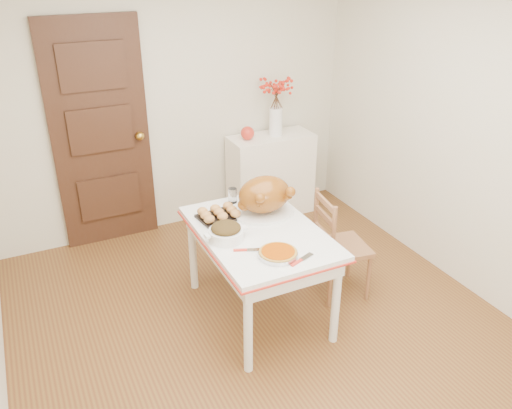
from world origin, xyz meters
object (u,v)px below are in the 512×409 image
sideboard (271,175)px  chair_oak (342,245)px  turkey_platter (264,196)px  kitchen_table (259,272)px  pumpkin_pie (278,253)px

sideboard → chair_oak: chair_oak is taller
chair_oak → turkey_platter: 0.75m
sideboard → turkey_platter: 1.52m
kitchen_table → turkey_platter: turkey_platter is taller
chair_oak → pumpkin_pie: (-0.76, -0.33, 0.31)m
kitchen_table → sideboard: bearing=59.8°
kitchen_table → chair_oak: (0.71, -0.04, 0.08)m
turkey_platter → kitchen_table: bearing=-131.9°
sideboard → kitchen_table: size_ratio=0.70×
sideboard → turkey_platter: (-0.71, -1.27, 0.45)m
sideboard → pumpkin_pie: sideboard is taller
chair_oak → turkey_platter: size_ratio=1.87×
sideboard → chair_oak: (-0.15, -1.51, 0.01)m
sideboard → kitchen_table: (-0.86, -1.47, -0.06)m
chair_oak → pumpkin_pie: chair_oak is taller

